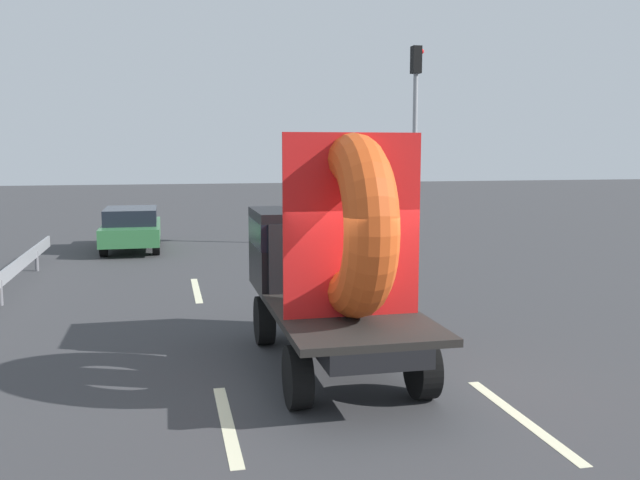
% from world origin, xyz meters
% --- Properties ---
extents(ground_plane, '(120.00, 120.00, 0.00)m').
position_xyz_m(ground_plane, '(0.00, 0.00, 0.00)').
color(ground_plane, '#38383A').
extents(flatbed_truck, '(2.02, 4.85, 3.54)m').
position_xyz_m(flatbed_truck, '(-0.33, 1.29, 1.69)').
color(flatbed_truck, black).
rests_on(flatbed_truck, ground_plane).
extents(distant_sedan, '(1.84, 4.30, 1.40)m').
position_xyz_m(distant_sedan, '(-3.91, 14.68, 0.75)').
color(distant_sedan, black).
rests_on(distant_sedan, ground_plane).
extents(traffic_light, '(0.42, 0.36, 6.76)m').
position_xyz_m(traffic_light, '(5.57, 13.53, 4.33)').
color(traffic_light, gray).
rests_on(traffic_light, ground_plane).
extents(lane_dash_left_near, '(0.16, 2.56, 0.01)m').
position_xyz_m(lane_dash_left_near, '(-2.12, -0.86, 0.00)').
color(lane_dash_left_near, beige).
rests_on(lane_dash_left_near, ground_plane).
extents(lane_dash_left_far, '(0.16, 2.94, 0.01)m').
position_xyz_m(lane_dash_left_far, '(-2.12, 7.41, 0.00)').
color(lane_dash_left_far, beige).
rests_on(lane_dash_left_far, ground_plane).
extents(lane_dash_right_near, '(0.16, 2.76, 0.01)m').
position_xyz_m(lane_dash_right_near, '(1.46, -1.50, 0.00)').
color(lane_dash_right_near, beige).
rests_on(lane_dash_right_near, ground_plane).
extents(lane_dash_right_far, '(0.16, 2.64, 0.01)m').
position_xyz_m(lane_dash_right_far, '(1.46, 7.16, 0.00)').
color(lane_dash_right_far, beige).
rests_on(lane_dash_right_far, ground_plane).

